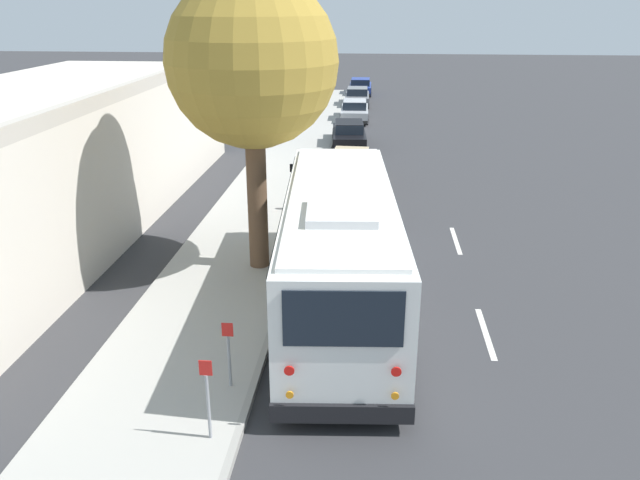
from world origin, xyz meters
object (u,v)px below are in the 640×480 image
Objects in this scene: street_tree at (253,50)px; fire_hydrant at (294,199)px; parked_sedan_gray at (357,97)px; parked_sedan_blue at (360,87)px; sign_post_near at (208,399)px; parked_sedan_silver at (355,111)px; sign_post_far at (229,354)px; parked_sedan_black at (349,135)px; parked_sedan_tan at (350,167)px; shuttle_bus at (340,246)px.

fire_hydrant is at bearing -4.19° from street_tree.
parked_sedan_gray is 0.49× the size of street_tree.
sign_post_near is (-43.15, 1.46, 0.34)m from parked_sedan_blue.
street_tree reaches higher than parked_sedan_silver.
fire_hydrant is (12.64, 0.12, -0.39)m from sign_post_near.
sign_post_far is at bearing 0.00° from sign_post_near.
parked_sedan_gray is at bearing 178.81° from parked_sedan_blue.
sign_post_far is 1.70× the size of fire_hydrant.
parked_sedan_black reaches higher than parked_sedan_blue.
parked_sedan_blue is 2.77× the size of sign_post_near.
parked_sedan_tan is 2.87× the size of sign_post_near.
sign_post_far reaches higher than parked_sedan_tan.
parked_sedan_gray is at bearing -3.49° from fire_hydrant.
parked_sedan_tan reaches higher than fire_hydrant.
shuttle_bus reaches higher than parked_sedan_tan.
parked_sedan_silver is at bearing -4.54° from street_tree.
sign_post_far is at bearing -179.39° from fire_hydrant.
sign_post_far is (1.58, 0.00, -0.08)m from sign_post_near.
street_tree is at bearing 174.07° from parked_sedan_silver.
parked_sedan_black reaches higher than parked_sedan_tan.
shuttle_bus is 2.31× the size of parked_sedan_blue.
parked_sedan_tan is at bearing -5.72° from sign_post_near.
sign_post_near is at bearing 172.84° from parked_sedan_black.
parked_sedan_silver is at bearing -4.63° from fire_hydrant.
parked_sedan_silver is 0.50× the size of street_tree.
parked_sedan_gray is at bearing -2.22° from sign_post_far.
parked_sedan_tan is 1.04× the size of parked_sedan_blue.
street_tree is (-23.69, 1.88, 5.45)m from parked_sedan_silver.
shuttle_bus reaches higher than sign_post_near.
shuttle_bus is 18.76m from parked_sedan_black.
street_tree is at bearing 176.41° from parked_sedan_blue.
parked_sedan_tan is 1.06× the size of parked_sedan_gray.
parked_sedan_black is at bearing 179.24° from parked_sedan_blue.
parked_sedan_tan is 14.20m from parked_sedan_silver.
street_tree is 5.52× the size of sign_post_near.
fire_hydrant is (-30.51, 1.58, -0.05)m from parked_sedan_blue.
parked_sedan_tan is 11.17m from street_tree.
sign_post_near is at bearing 180.00° from sign_post_far.
sign_post_far is at bearing 176.58° from parked_sedan_tan.
sign_post_far is at bearing 175.93° from parked_sedan_silver.
parked_sedan_black is 7.41m from parked_sedan_silver.
parked_sedan_tan is 3.20× the size of sign_post_far.
fire_hydrant is at bearing 176.59° from parked_sedan_blue.
street_tree is (-29.65, 1.87, 5.44)m from parked_sedan_gray.
parked_sedan_tan is 26.00m from parked_sedan_blue.
parked_sedan_silver is 3.08× the size of sign_post_far.
parked_sedan_silver is at bearing -2.55° from sign_post_near.
parked_sedan_tan is at bearing 179.91° from parked_sedan_silver.
parked_sedan_blue is at bearing -1.94° from sign_post_near.
parked_sedan_gray is (5.96, 0.01, 0.01)m from parked_sedan_silver.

